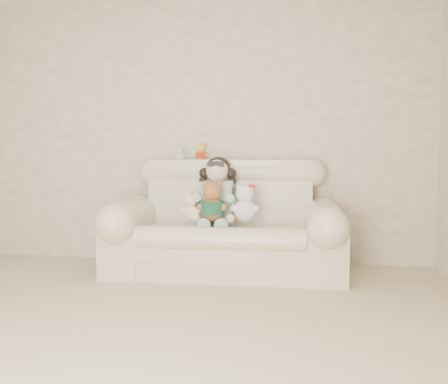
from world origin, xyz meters
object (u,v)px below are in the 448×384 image
Objects in this scene: brown_teddy at (212,197)px; seated_child at (217,191)px; sofa at (225,217)px; white_cat at (245,199)px; cream_teddy at (191,204)px.

seated_child is at bearing 99.88° from brown_teddy.
seated_child reaches higher than sofa.
sofa reaches higher than white_cat.
brown_teddy is at bearing -122.18° from sofa.
seated_child is at bearing 49.97° from cream_teddy.
seated_child is 0.36m from white_cat.
brown_teddy is at bearing 0.09° from cream_teddy.
brown_teddy is 1.07× the size of white_cat.
sofa is 0.30m from white_cat.
seated_child is 1.57× the size of brown_teddy.
white_cat reaches higher than cream_teddy.
seated_child is at bearing 140.22° from white_cat.
seated_child reaches higher than cream_teddy.
cream_teddy is (-0.48, 0.00, -0.05)m from white_cat.
white_cat is at bearing -33.51° from seated_child.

